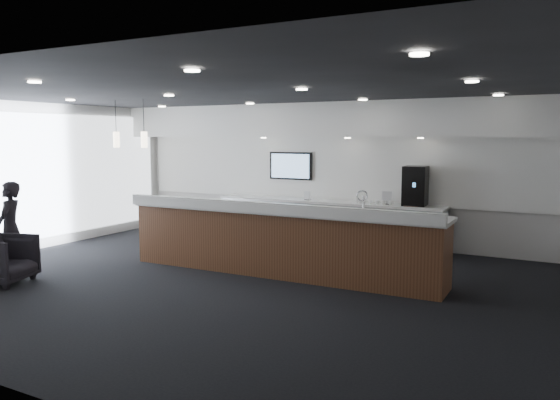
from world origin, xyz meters
The scene contains 24 objects.
ground centered at (0.00, 0.00, 0.00)m, with size 10.00×10.00×0.00m, color black.
ceiling centered at (0.00, 0.00, 3.00)m, with size 10.00×8.00×0.02m, color black.
back_wall centered at (0.00, 4.00, 1.50)m, with size 10.00×0.02×3.00m, color silver.
left_wall centered at (-5.00, 0.00, 1.50)m, with size 0.02×8.00×3.00m, color silver.
soffit_bulkhead centered at (0.00, 3.55, 2.65)m, with size 10.00×0.90×0.70m, color white.
alcove_panel centered at (0.00, 3.97, 1.60)m, with size 9.80×0.06×1.40m, color white.
window_blinds_wall centered at (-4.96, 0.00, 1.50)m, with size 0.04×7.36×2.55m, color silver.
back_credenza centered at (0.00, 3.64, 0.48)m, with size 5.06×0.66×0.95m.
wall_tv centered at (-1.00, 3.91, 1.65)m, with size 1.05×0.08×0.62m.
pendant_left centered at (-2.40, 0.80, 2.25)m, with size 0.12×0.12×0.30m, color #FFEAC6.
pendant_right centered at (-3.10, 0.80, 2.25)m, with size 0.12×0.12×0.30m, color #FFEAC6.
ceiling_can_lights centered at (0.00, 0.00, 2.97)m, with size 7.00×5.00×0.02m, color white, non-canonical shape.
service_counter centered at (0.36, 0.89, 0.57)m, with size 5.59×1.01×1.49m.
coffee_machine centered at (1.89, 3.69, 1.34)m, with size 0.48×0.60×0.78m.
info_sign_left centered at (-0.40, 3.52, 1.05)m, with size 0.14×0.02×0.19m, color silver.
info_sign_right centered at (1.35, 3.57, 1.09)m, with size 0.20×0.02×0.27m, color silver.
armchair centered at (-3.20, -1.72, 0.38)m, with size 0.81×0.84×0.76m, color black.
lounge_guest centered at (-3.62, -1.25, 0.78)m, with size 0.57×0.38×1.56m, color black.
cup_0 centered at (1.46, 3.50, 0.99)m, with size 0.09×0.09×0.09m, color white.
cup_1 centered at (1.32, 3.50, 0.99)m, with size 0.09×0.09×0.09m, color white.
cup_2 centered at (1.18, 3.50, 0.99)m, with size 0.09×0.09×0.09m, color white.
cup_3 centered at (1.04, 3.50, 0.99)m, with size 0.09×0.09×0.09m, color white.
cup_4 centered at (0.90, 3.50, 0.99)m, with size 0.09×0.09×0.09m, color white.
cup_5 centered at (0.76, 3.50, 0.99)m, with size 0.09×0.09×0.09m, color white.
Camera 1 is at (4.67, -7.01, 2.31)m, focal length 35.00 mm.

